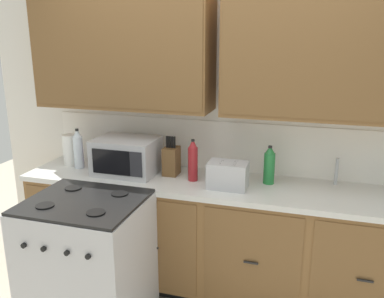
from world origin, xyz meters
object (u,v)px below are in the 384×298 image
(bottle_green, at_px, (269,165))
(microwave, at_px, (126,156))
(paper_towel_roll, at_px, (70,150))
(toaster, at_px, (228,175))
(knife_block, at_px, (171,160))
(stove_range, at_px, (89,264))
(bottle_clear, at_px, (78,149))
(bottle_violet, at_px, (96,152))
(bottle_red, at_px, (193,161))

(bottle_green, bearing_deg, microwave, -175.27)
(microwave, xyz_separation_m, paper_towel_roll, (-0.54, 0.05, -0.01))
(paper_towel_roll, xyz_separation_m, bottle_green, (1.65, 0.04, 0.01))
(toaster, xyz_separation_m, knife_block, (-0.48, 0.15, 0.02))
(microwave, distance_m, toaster, 0.84)
(stove_range, bearing_deg, bottle_green, 32.89)
(microwave, relative_size, bottle_clear, 1.46)
(knife_block, distance_m, bottle_green, 0.75)
(bottle_clear, xyz_separation_m, bottle_violet, (0.10, 0.10, -0.05))
(microwave, xyz_separation_m, bottle_clear, (-0.43, 0.00, 0.02))
(microwave, height_order, bottle_red, bottle_red)
(stove_range, bearing_deg, bottle_clear, 123.72)
(stove_range, bearing_deg, bottle_red, 47.80)
(bottle_red, bearing_deg, toaster, -14.78)
(bottle_clear, bearing_deg, paper_towel_roll, 155.51)
(paper_towel_roll, height_order, bottle_violet, paper_towel_roll)
(stove_range, xyz_separation_m, knife_block, (0.36, 0.70, 0.57))
(bottle_green, bearing_deg, toaster, -146.70)
(stove_range, bearing_deg, toaster, 32.76)
(bottle_clear, distance_m, bottle_red, 0.98)
(microwave, bearing_deg, bottle_red, -1.17)
(stove_range, height_order, toaster, toaster)
(stove_range, xyz_separation_m, bottle_clear, (-0.42, 0.63, 0.61))
(knife_block, bearing_deg, bottle_green, 1.72)
(bottle_clear, bearing_deg, microwave, -0.47)
(stove_range, xyz_separation_m, bottle_violet, (-0.32, 0.73, 0.57))
(stove_range, distance_m, paper_towel_roll, 1.04)
(stove_range, distance_m, bottle_clear, 0.98)
(stove_range, relative_size, microwave, 1.98)
(toaster, bearing_deg, knife_block, 162.22)
(bottle_green, bearing_deg, knife_block, -178.28)
(microwave, bearing_deg, toaster, -5.90)
(knife_block, distance_m, paper_towel_roll, 0.89)
(knife_block, xyz_separation_m, bottle_violet, (-0.68, 0.03, -0.00))
(stove_range, height_order, bottle_violet, bottle_violet)
(bottle_green, relative_size, bottle_red, 0.90)
(microwave, relative_size, toaster, 1.71)
(bottle_violet, bearing_deg, stove_range, -66.45)
(knife_block, height_order, bottle_violet, knife_block)
(microwave, bearing_deg, bottle_green, 4.73)
(toaster, bearing_deg, microwave, 174.10)
(stove_range, bearing_deg, microwave, 89.05)
(bottle_clear, xyz_separation_m, bottle_red, (0.98, -0.01, -0.00))
(bottle_violet, bearing_deg, microwave, -17.22)
(microwave, xyz_separation_m, bottle_red, (0.55, -0.01, 0.02))
(toaster, xyz_separation_m, bottle_violet, (-1.16, 0.19, 0.02))
(knife_block, height_order, bottle_red, bottle_red)
(bottle_clear, bearing_deg, bottle_green, 3.27)
(knife_block, height_order, bottle_green, knife_block)
(toaster, relative_size, bottle_red, 0.88)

